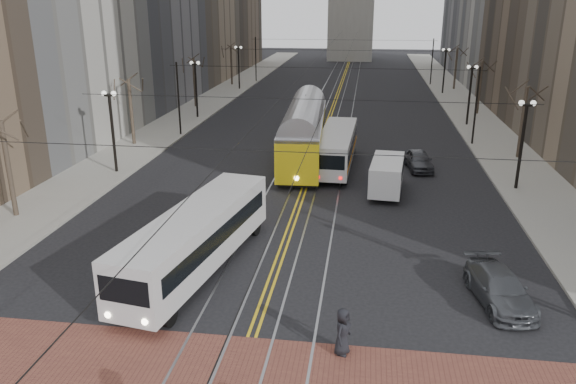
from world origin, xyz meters
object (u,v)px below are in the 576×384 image
(streetcar, at_px, (304,137))
(sedan_grey, at_px, (419,160))
(rear_bus, at_px, (337,149))
(pedestrian_a, at_px, (343,331))
(cargo_van, at_px, (387,177))
(sedan_parked, at_px, (499,288))
(transit_bus, at_px, (197,241))

(streetcar, height_order, sedan_grey, streetcar)
(rear_bus, relative_size, pedestrian_a, 5.99)
(cargo_van, bearing_deg, sedan_parked, -67.10)
(sedan_parked, distance_m, pedestrian_a, 7.58)
(cargo_van, relative_size, pedestrian_a, 2.84)
(transit_bus, bearing_deg, streetcar, 91.87)
(transit_bus, bearing_deg, rear_bus, 83.04)
(cargo_van, bearing_deg, sedan_grey, 72.17)
(transit_bus, bearing_deg, sedan_grey, 67.60)
(streetcar, height_order, pedestrian_a, streetcar)
(sedan_grey, height_order, pedestrian_a, pedestrian_a)
(streetcar, xyz_separation_m, sedan_grey, (8.60, -1.42, -1.11))
(cargo_van, bearing_deg, streetcar, 135.53)
(streetcar, distance_m, pedestrian_a, 25.29)
(rear_bus, xyz_separation_m, pedestrian_a, (1.54, -23.21, -0.48))
(streetcar, bearing_deg, sedan_parked, -66.14)
(transit_bus, relative_size, streetcar, 0.75)
(streetcar, height_order, sedan_parked, streetcar)
(cargo_van, height_order, sedan_grey, cargo_van)
(cargo_van, height_order, sedan_parked, cargo_van)
(transit_bus, bearing_deg, sedan_parked, 4.69)
(sedan_grey, height_order, sedan_parked, sedan_grey)
(streetcar, relative_size, pedestrian_a, 8.80)
(sedan_grey, bearing_deg, streetcar, 163.19)
(streetcar, relative_size, rear_bus, 1.47)
(cargo_van, xyz_separation_m, sedan_grey, (2.48, 5.81, -0.40))
(streetcar, relative_size, sedan_grey, 3.74)
(sedan_parked, bearing_deg, rear_bus, 102.48)
(sedan_grey, xyz_separation_m, sedan_parked, (1.72, -19.10, -0.04))
(sedan_parked, bearing_deg, streetcar, 106.92)
(streetcar, distance_m, sedan_grey, 8.79)
(sedan_parked, height_order, pedestrian_a, pedestrian_a)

